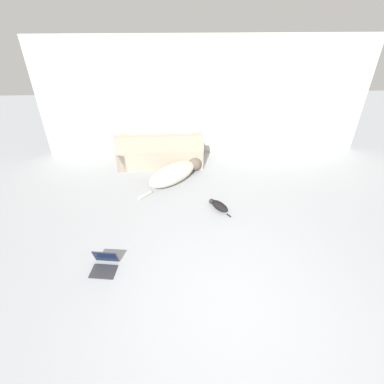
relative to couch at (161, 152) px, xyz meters
The scene contains 6 objects.
ground_plane 4.31m from the couch, 75.75° to the right, with size 20.00×20.00×0.00m, color #999EA3.
wall_back 1.61m from the couch, 29.04° to the left, with size 7.58×0.06×2.68m.
couch is the anchor object (origin of this frame).
dog 0.86m from the couch, 66.88° to the right, with size 1.40×1.37×0.38m.
cat 2.19m from the couch, 58.20° to the right, with size 0.39×0.52×0.14m.
laptop_open 3.27m from the couch, 102.31° to the right, with size 0.40×0.39×0.27m.
Camera 1 is at (-0.62, -2.14, 3.39)m, focal length 28.00 mm.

